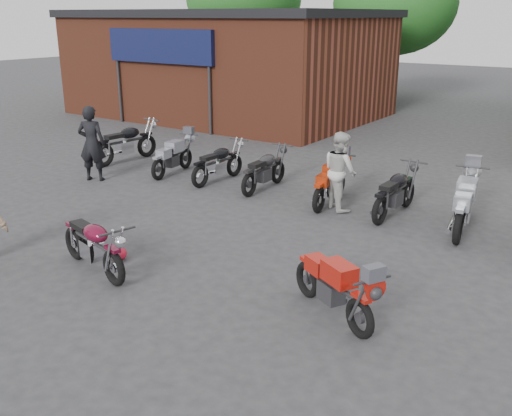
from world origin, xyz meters
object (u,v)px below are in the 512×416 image
Objects in this scene: sportbike at (334,283)px; helmet at (119,253)px; row_bike_0 at (126,141)px; row_bike_2 at (219,161)px; row_bike_6 at (465,201)px; row_bike_3 at (265,168)px; row_bike_5 at (396,190)px; vintage_motorcycle at (93,242)px; row_bike_4 at (331,181)px; person_dark at (92,143)px; person_light at (340,171)px; row_bike_1 at (173,155)px.

sportbike is 4.04m from helmet.
row_bike_2 is at bearing -87.22° from row_bike_0.
row_bike_6 is at bearing -85.94° from row_bike_0.
row_bike_3 is at bearing 161.00° from sportbike.
row_bike_0 reaches higher than row_bike_3.
helmet is 5.87m from row_bike_5.
vintage_motorcycle is 5.69m from row_bike_4.
person_dark is 7.68m from row_bike_5.
person_dark reaches higher than row_bike_5.
row_bike_6 is (2.64, 0.17, -0.25)m from person_light.
sportbike is (3.94, 0.95, -0.03)m from vintage_motorcycle.
vintage_motorcycle is 0.90× the size of row_bike_6.
row_bike_3 is (4.10, 1.84, -0.42)m from person_dark.
row_bike_0 is at bearing 91.47° from row_bike_5.
row_bike_3 is (-4.30, 4.63, 0.02)m from sportbike.
row_bike_4 is at bearing 80.09° from row_bike_6.
vintage_motorcycle is 5.60m from person_light.
row_bike_2 is at bearing 120.54° from vintage_motorcycle.
row_bike_4 is 1.51m from row_bike_5.
row_bike_2 is at bearing 82.21° from row_bike_4.
sportbike is at bearing 149.74° from person_light.
person_light is 0.95× the size of row_bike_1.
row_bike_5 is (3.05, 5.00, 0.45)m from helmet.
row_bike_5 reaches higher than helmet.
vintage_motorcycle is 1.06× the size of sportbike.
sportbike is 4.73m from row_bike_5.
helmet is 0.13× the size of row_bike_5.
helmet is 0.12× the size of row_bike_6.
helmet is 0.12× the size of row_bike_0.
row_bike_5 reaches higher than row_bike_3.
vintage_motorcycle is at bearing -132.14° from row_bike_0.
row_bike_0 is at bearing -94.40° from person_dark.
row_bike_6 is at bearing -94.00° from row_bike_3.
vintage_motorcycle is 5.58m from row_bike_3.
row_bike_3 is (-0.30, 4.99, 0.42)m from helmet.
row_bike_2 is (1.47, 0.11, 0.01)m from row_bike_1.
person_light reaches higher than row_bike_0.
row_bike_2 reaches higher than row_bike_1.
vintage_motorcycle is at bearing -158.77° from row_bike_1.
person_light is 1.25m from row_bike_5.
person_dark is 1.06× the size of row_bike_1.
row_bike_6 is (9.67, -0.13, -0.01)m from row_bike_0.
row_bike_0 is (-7.03, 0.31, -0.24)m from person_light.
row_bike_6 reaches higher than row_bike_1.
vintage_motorcycle is 1.11× the size of person_light.
sportbike is 0.99× the size of row_bike_1.
row_bike_1 is at bearing 83.51° from row_bike_4.
helmet is at bearing 154.49° from row_bike_4.
person_dark reaches higher than row_bike_1.
row_bike_6 reaches higher than row_bike_4.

